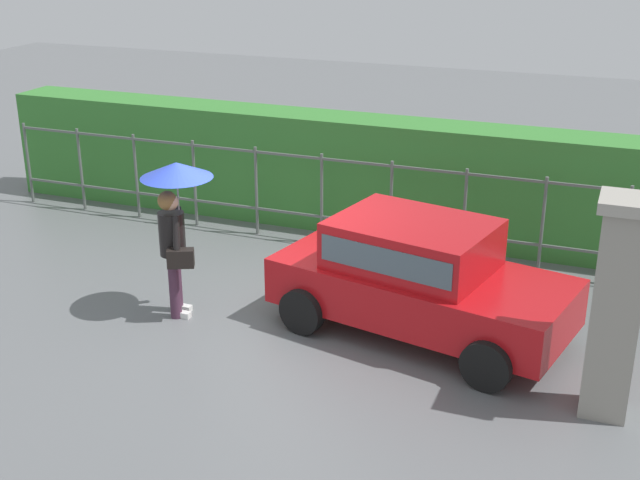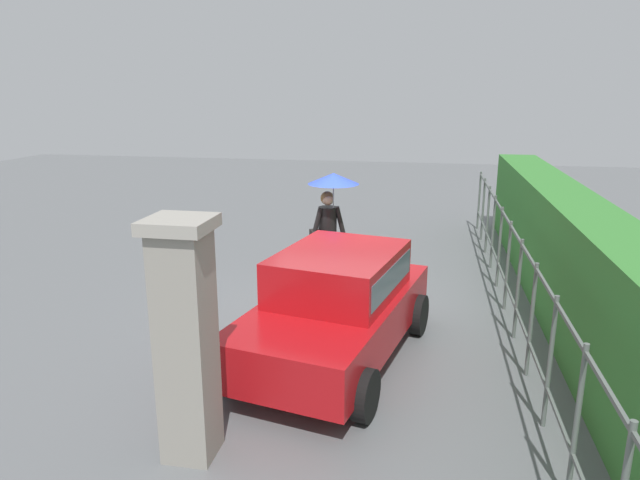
{
  "view_description": "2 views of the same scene",
  "coord_description": "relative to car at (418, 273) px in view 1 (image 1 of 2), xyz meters",
  "views": [
    {
      "loc": [
        4.1,
        -9.11,
        4.98
      ],
      "look_at": [
        0.58,
        -0.01,
        1.19
      ],
      "focal_mm": 46.94,
      "sensor_mm": 36.0,
      "label": 1
    },
    {
      "loc": [
        8.81,
        1.37,
        3.53
      ],
      "look_at": [
        0.15,
        -0.26,
        1.2
      ],
      "focal_mm": 31.98,
      "sensor_mm": 36.0,
      "label": 2
    }
  ],
  "objects": [
    {
      "name": "ground_plane",
      "position": [
        -1.78,
        -0.28,
        -0.8
      ],
      "size": [
        40.0,
        40.0,
        0.0
      ],
      "primitive_type": "plane",
      "color": "slate"
    },
    {
      "name": "car",
      "position": [
        0.0,
        0.0,
        0.0
      ],
      "size": [
        3.97,
        2.47,
        1.48
      ],
      "rotation": [
        0.0,
        0.0,
        -0.21
      ],
      "color": "#B71116",
      "rests_on": "ground"
    },
    {
      "name": "pedestrian",
      "position": [
        -3.07,
        -0.62,
        0.71
      ],
      "size": [
        0.93,
        0.93,
        2.08
      ],
      "rotation": [
        0.0,
        0.0,
        0.43
      ],
      "color": "#47283D",
      "rests_on": "ground"
    },
    {
      "name": "gate_pillar",
      "position": [
        2.37,
        -1.08,
        0.44
      ],
      "size": [
        0.6,
        0.6,
        2.42
      ],
      "color": "gray",
      "rests_on": "ground"
    },
    {
      "name": "fence_section",
      "position": [
        -1.66,
        2.46,
        0.02
      ],
      "size": [
        12.73,
        0.05,
        1.5
      ],
      "color": "#59605B",
      "rests_on": "ground"
    },
    {
      "name": "hedge_row",
      "position": [
        -1.66,
        3.38,
        0.15
      ],
      "size": [
        13.68,
        0.9,
        1.9
      ],
      "primitive_type": "cube",
      "color": "#387F33",
      "rests_on": "ground"
    }
  ]
}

